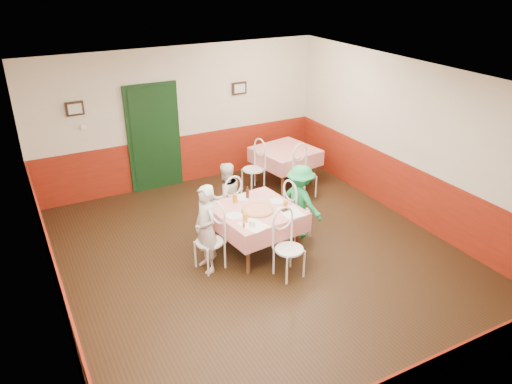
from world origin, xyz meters
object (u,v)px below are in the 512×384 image
chair_far (228,206)px  glass_a (245,218)px  glass_c (235,198)px  glass_b (286,205)px  second_table (285,166)px  chair_second_b (305,176)px  diner_far (226,197)px  chair_right (298,212)px  diner_right (300,201)px  wallet (284,210)px  beer_bottle (247,193)px  chair_second_a (253,170)px  chair_left (210,242)px  diner_left (206,229)px  chair_near (289,249)px  main_table (256,230)px  pizza (258,210)px

chair_far → glass_a: size_ratio=6.76×
glass_c → glass_b: bearing=-43.1°
second_table → chair_second_b: chair_second_b is taller
chair_far → diner_far: 0.17m
chair_right → diner_right: size_ratio=0.71×
wallet → diner_right: bearing=27.2°
chair_far → diner_far: bearing=-94.4°
chair_far → beer_bottle: size_ratio=4.57×
chair_second_a → chair_left: bearing=-50.0°
chair_left → diner_left: (-0.05, -0.01, 0.24)m
second_table → chair_near: size_ratio=1.24×
chair_near → glass_b: (0.31, 0.65, 0.37)m
glass_b → second_table: bearing=59.0°
second_table → glass_b: glass_b is taller
chair_near → diner_right: bearing=43.6°
glass_a → glass_c: 0.69m
glass_a → second_table: bearing=48.4°
chair_near → chair_second_b: size_ratio=1.00×
chair_near → main_table: bearing=90.3°
chair_second_a → wallet: size_ratio=8.18×
second_table → glass_a: 3.24m
main_table → chair_right: (0.84, 0.10, 0.08)m
chair_left → glass_a: size_ratio=6.76×
glass_b → beer_bottle: size_ratio=0.63×
chair_left → pizza: chair_left is taller
glass_c → diner_left: bearing=-146.2°
chair_right → beer_bottle: (-0.79, 0.29, 0.41)m
chair_right → beer_bottle: 0.94m
chair_left → pizza: size_ratio=1.81×
chair_left → chair_right: (1.69, 0.21, 0.00)m
chair_far → wallet: chair_far is taller
beer_bottle → wallet: (0.31, -0.65, -0.09)m
chair_left → chair_second_b: same height
pizza → diner_right: 0.93m
glass_a → beer_bottle: (0.39, 0.70, 0.03)m
glass_b → diner_left: bearing=176.1°
chair_far → wallet: (0.47, -1.10, 0.32)m
chair_near → pizza: size_ratio=1.81×
chair_near → chair_second_b: bearing=45.6°
chair_left → glass_a: bearing=53.8°
chair_left → chair_far: same height
pizza → wallet: pizza is taller
second_table → chair_left: bearing=-140.2°
glass_b → glass_c: size_ratio=0.89×
main_table → beer_bottle: (0.05, 0.39, 0.48)m
chair_second_b → pizza: chair_second_b is taller
chair_near → chair_left: bearing=135.3°
chair_second_a → diner_left: bearing=-50.7°
wallet → second_table: bearing=51.6°
beer_bottle → chair_right: bearing=-20.2°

